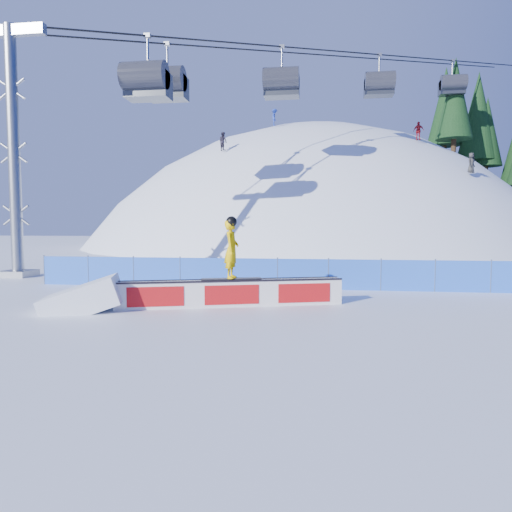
# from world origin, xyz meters

# --- Properties ---
(ground) EXTENTS (160.00, 160.00, 0.00)m
(ground) POSITION_xyz_m (0.00, 0.00, 0.00)
(ground) COLOR white
(ground) RESTS_ON ground
(snow_hill) EXTENTS (64.00, 64.00, 64.00)m
(snow_hill) POSITION_xyz_m (0.00, 42.00, -18.00)
(snow_hill) COLOR white
(snow_hill) RESTS_ON ground
(safety_fence) EXTENTS (22.05, 0.05, 1.30)m
(safety_fence) POSITION_xyz_m (0.00, 4.50, 0.60)
(safety_fence) COLOR blue
(safety_fence) RESTS_ON ground
(chairlift) EXTENTS (40.80, 41.70, 22.00)m
(chairlift) POSITION_xyz_m (4.74, 27.49, 16.89)
(chairlift) COLOR gray
(chairlift) RESTS_ON ground
(rail_box) EXTENTS (6.90, 2.57, 0.85)m
(rail_box) POSITION_xyz_m (-2.09, 0.41, 0.42)
(rail_box) COLOR silver
(rail_box) RESTS_ON ground
(snow_ramp) EXTENTS (2.67, 2.09, 1.46)m
(snow_ramp) POSITION_xyz_m (-6.31, -0.90, 0.00)
(snow_ramp) COLOR white
(snow_ramp) RESTS_ON ground
(snowboarder) EXTENTS (1.89, 0.88, 1.96)m
(snowboarder) POSITION_xyz_m (-2.07, 0.42, 1.81)
(snowboarder) COLOR black
(snowboarder) RESTS_ON rail_box
(distant_skiers) EXTENTS (21.85, 8.14, 7.49)m
(distant_skiers) POSITION_xyz_m (1.35, 29.70, 10.81)
(distant_skiers) COLOR black
(distant_skiers) RESTS_ON ground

